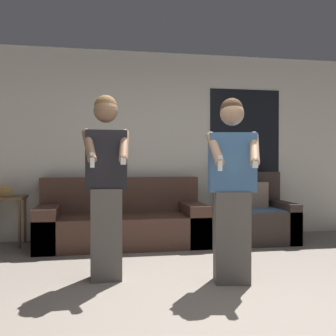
{
  "coord_description": "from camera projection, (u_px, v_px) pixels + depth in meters",
  "views": [
    {
      "loc": [
        -1.0,
        -2.75,
        1.09
      ],
      "look_at": [
        -0.35,
        0.81,
        1.04
      ],
      "focal_mm": 42.0,
      "sensor_mm": 36.0,
      "label": 1
    }
  ],
  "objects": [
    {
      "name": "wall_back",
      "position": [
        167.0,
        145.0,
        5.8
      ],
      "size": [
        6.45,
        0.07,
        2.7
      ],
      "color": "beige",
      "rests_on": "ground_plane"
    },
    {
      "name": "person_left",
      "position": [
        106.0,
        184.0,
        3.65
      ],
      "size": [
        0.44,
        0.47,
        1.72
      ],
      "color": "#56514C",
      "rests_on": "ground_plane"
    },
    {
      "name": "ground_plane",
      "position": [
        235.0,
        310.0,
        2.9
      ],
      "size": [
        14.0,
        14.0,
        0.0
      ],
      "primitive_type": "plane",
      "color": "slate"
    },
    {
      "name": "person_right",
      "position": [
        232.0,
        189.0,
        3.56
      ],
      "size": [
        0.48,
        0.51,
        1.68
      ],
      "color": "#56514C",
      "rests_on": "ground_plane"
    },
    {
      "name": "side_table",
      "position": [
        7.0,
        204.0,
        5.13
      ],
      "size": [
        0.46,
        0.45,
        0.8
      ],
      "color": "brown",
      "rests_on": "ground_plane"
    },
    {
      "name": "couch",
      "position": [
        122.0,
        222.0,
        5.22
      ],
      "size": [
        2.17,
        0.92,
        0.88
      ],
      "color": "#472D23",
      "rests_on": "ground_plane"
    },
    {
      "name": "armchair",
      "position": [
        255.0,
        218.0,
        5.49
      ],
      "size": [
        0.93,
        0.85,
        0.95
      ],
      "color": "#332823",
      "rests_on": "ground_plane"
    }
  ]
}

